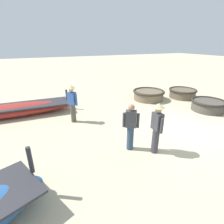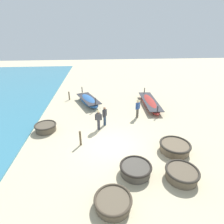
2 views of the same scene
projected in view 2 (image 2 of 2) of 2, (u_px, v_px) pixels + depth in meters
ground_plane at (110, 145)px, 11.62m from camera, size 80.00×80.00×0.00m
coracle_tilted at (136, 169)px, 9.16m from camera, size 1.70×1.70×0.55m
coracle_center at (46, 127)px, 13.15m from camera, size 1.61×1.61×0.57m
coracle_weathered at (113, 202)px, 7.44m from camera, size 1.66×1.66×0.47m
coracle_nearest at (175, 147)px, 10.89m from camera, size 1.92×1.92×0.58m
coracle_front_left at (182, 174)px, 8.85m from camera, size 1.70×1.70×0.56m
long_boat_red_hull at (88, 100)px, 18.15m from camera, size 2.79×4.46×1.29m
long_boat_white_hull at (150, 102)px, 17.81m from camera, size 1.61×5.95×1.04m
fisherman_with_hat at (138, 107)px, 15.02m from camera, size 0.44×0.38×1.67m
fisherman_hauling at (98, 118)px, 13.11m from camera, size 0.53×0.36×1.67m
fisherman_standing_left at (105, 116)px, 13.77m from camera, size 0.37×0.46×1.57m
mooring_post_inland at (80, 138)px, 11.41m from camera, size 0.14×0.14×1.05m
mooring_post_shoreline at (69, 96)px, 19.19m from camera, size 0.14×0.14×0.94m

